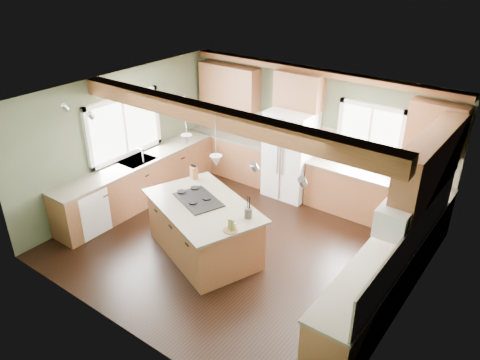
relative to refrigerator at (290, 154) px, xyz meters
The scene contains 37 objects.
floor 2.32m from the refrigerator, 81.95° to the right, with size 5.60×5.60×0.00m, color black.
ceiling 2.73m from the refrigerator, 81.95° to the right, with size 5.60×5.60×0.00m, color silver.
wall_back 0.63m from the refrigerator, 51.71° to the left, with size 5.60×5.60×0.00m, color #414A34.
wall_left 3.30m from the refrigerator, 139.70° to the right, with size 5.00×5.00×0.00m, color #414A34.
wall_right 3.78m from the refrigerator, 34.37° to the right, with size 5.00×5.00×0.00m, color #414A34.
ceiling_beam 3.06m from the refrigerator, 83.44° to the right, with size 5.55×0.26×0.26m, color #552C18.
soffit_trim 1.69m from the refrigerator, 43.03° to the left, with size 5.55×0.20×0.10m, color #552C18.
backsplash_back 0.57m from the refrigerator, 50.58° to the left, with size 5.58×0.03×0.58m, color brown.
backsplash_right 3.73m from the refrigerator, 33.86° to the right, with size 0.03×3.70×0.58m, color brown.
base_cab_back_left 1.56m from the refrigerator, behind, with size 2.02×0.60×0.88m, color brown.
counter_back_left 1.49m from the refrigerator, behind, with size 2.06×0.64×0.04m, color #4D4638.
base_cab_back_right 1.85m from the refrigerator, ahead, with size 2.62×0.60×0.88m, color brown.
counter_back_right 1.79m from the refrigerator, ahead, with size 2.66×0.64×0.04m, color #4D4638.
base_cab_left 3.06m from the refrigerator, 136.74° to the right, with size 0.60×3.70×0.88m, color brown.
counter_left 3.02m from the refrigerator, 136.74° to the right, with size 0.64×3.74×0.04m, color #4D4638.
base_cab_right 3.51m from the refrigerator, 36.47° to the right, with size 0.60×3.70×0.88m, color brown.
counter_right 3.48m from the refrigerator, 36.47° to the right, with size 0.64×3.74×0.04m, color #4D4638.
upper_cab_back_left 2.00m from the refrigerator, behind, with size 1.40×0.35×0.90m, color brown.
upper_cab_over_fridge 1.27m from the refrigerator, 90.00° to the left, with size 0.96×0.35×0.70m, color brown.
upper_cab_right 3.34m from the refrigerator, 22.64° to the right, with size 0.35×2.20×0.90m, color brown.
upper_cab_back_corner 2.81m from the refrigerator, ahead, with size 0.90×0.35×0.90m, color brown.
window_left 3.30m from the refrigerator, 140.15° to the right, with size 0.04×1.60×1.05m, color white.
window_back 1.63m from the refrigerator, 13.94° to the left, with size 1.10×0.04×1.00m, color white.
sink 3.02m from the refrigerator, 136.74° to the right, with size 0.50×0.65×0.03m, color #262628.
faucet 2.90m from the refrigerator, 134.30° to the right, with size 0.02×0.02×0.28m, color #B2B2B7.
dishwasher 4.05m from the refrigerator, 123.02° to the right, with size 0.60×0.60×0.84m, color white.
oven 4.40m from the refrigerator, 50.38° to the right, with size 0.60×0.72×0.84m, color white.
microwave 3.66m from the refrigerator, 37.00° to the right, with size 0.40×0.70×0.38m, color white.
pendant_left 2.67m from the refrigerator, 101.71° to the right, with size 0.18×0.18×0.16m, color #B2B2B7.
pendant_right 2.97m from the refrigerator, 82.19° to the right, with size 0.18×0.18×0.16m, color #B2B2B7.
refrigerator is the anchor object (origin of this frame).
island 2.65m from the refrigerator, 91.36° to the right, with size 1.90×1.16×0.88m, color brown.
island_top 2.61m from the refrigerator, 91.36° to the right, with size 2.03×1.29×0.04m, color #4D4638.
cooktop 2.56m from the refrigerator, 94.69° to the right, with size 0.82×0.55×0.02m, color black.
knife_block 2.15m from the refrigerator, 111.85° to the right, with size 0.13×0.10×0.22m, color brown.
utensil_crock 2.61m from the refrigerator, 73.11° to the right, with size 0.12×0.12×0.17m, color #413A34.
bottle_tray 3.05m from the refrigerator, 75.53° to the right, with size 0.22×0.22×0.20m, color brown, non-canonical shape.
Camera 1 is at (4.00, -5.36, 4.69)m, focal length 35.00 mm.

